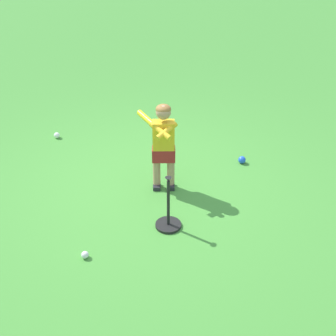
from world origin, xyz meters
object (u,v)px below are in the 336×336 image
object	(u,v)px
play_ball_near_batter	(242,160)
play_ball_far_right	(85,255)
child_batter	(163,140)
batting_tee	(168,218)
play_ball_far_left	(57,135)

from	to	relation	value
play_ball_near_batter	play_ball_far_right	world-z (taller)	play_ball_near_batter
child_batter	batting_tee	size ratio (longest dim) A/B	1.74
play_ball_far_right	play_ball_far_left	distance (m)	2.68
play_ball_far_right	batting_tee	bearing A→B (deg)	-158.74
play_ball_far_right	batting_tee	distance (m)	0.95
child_batter	play_ball_far_left	world-z (taller)	child_batter
batting_tee	play_ball_near_batter	bearing A→B (deg)	-136.24
play_ball_near_batter	play_ball_far_left	bearing A→B (deg)	-25.37
child_batter	play_ball_near_batter	world-z (taller)	child_batter
play_ball_near_batter	play_ball_far_left	xyz separation A→B (m)	(2.46, -1.17, -0.01)
child_batter	play_ball_near_batter	bearing A→B (deg)	-161.21
play_ball_far_left	batting_tee	size ratio (longest dim) A/B	0.14
play_ball_near_batter	play_ball_far_right	size ratio (longest dim) A/B	1.34
child_batter	play_ball_far_left	distance (m)	2.13
child_batter	batting_tee	xyz separation A→B (m)	(0.07, 0.76, -0.55)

